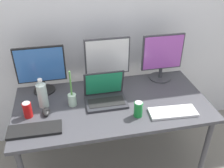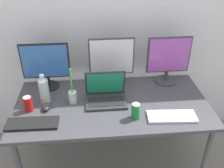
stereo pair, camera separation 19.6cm
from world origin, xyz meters
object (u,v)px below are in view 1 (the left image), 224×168
Objects in this scene: monitor_center at (107,60)px; monitor_right at (162,56)px; soda_can_near_keyboard at (138,109)px; bamboo_vase at (72,98)px; soda_can_by_laptop at (27,110)px; monitor_left at (41,68)px; mouse_by_keyboard at (46,112)px; laptop_silver at (105,95)px; keyboard_main at (35,130)px; keyboard_aux at (173,112)px; work_desk at (112,109)px; water_bottle at (42,94)px.

monitor_center is 1.00× the size of monitor_right.
monitor_center and monitor_right have the same top height.
soda_can_near_keyboard is 0.54m from bamboo_vase.
monitor_left is at bearing 71.92° from soda_can_by_laptop.
monitor_center is 4.26× the size of mouse_by_keyboard.
laptop_silver is 3.21× the size of mouse_by_keyboard.
monitor_left is at bearing 91.68° from mouse_by_keyboard.
keyboard_main is 1.04m from keyboard_aux.
mouse_by_keyboard is 0.14m from soda_can_by_laptop.
work_desk is 0.29m from soda_can_near_keyboard.
bamboo_vase is (0.29, 0.26, 0.05)m from keyboard_main.
water_bottle reaches higher than soda_can_near_keyboard.
monitor_right reaches higher than mouse_by_keyboard.
monitor_left is at bearing 84.93° from keyboard_main.
keyboard_aux is at bearing -52.99° from monitor_center.
laptop_silver is 2.64× the size of soda_can_near_keyboard.
bamboo_vase reaches higher than soda_can_near_keyboard.
monitor_left is 1.10× the size of keyboard_main.
monitor_center is 0.79m from soda_can_by_laptop.
work_desk is 5.09× the size of bamboo_vase.
soda_can_near_keyboard is (0.69, -0.17, 0.04)m from mouse_by_keyboard.
laptop_silver is 0.88× the size of keyboard_main.
water_bottle is at bearing 79.76° from keyboard_main.
keyboard_main is at bearing -160.01° from work_desk.
laptop_silver is (-0.07, -0.27, -0.18)m from monitor_center.
keyboard_aux is at bearing -12.73° from mouse_by_keyboard.
mouse_by_keyboard is at bearing -147.66° from monitor_center.
soda_can_near_keyboard is (-0.28, 0.02, 0.05)m from keyboard_aux.
water_bottle is 0.17m from soda_can_by_laptop.
keyboard_aux reaches higher than work_desk.
keyboard_aux is 3.56× the size of mouse_by_keyboard.
mouse_by_keyboard reaches higher than keyboard_aux.
mouse_by_keyboard is at bearing 172.40° from keyboard_aux.
keyboard_main is 0.19m from soda_can_by_laptop.
work_desk is 4.76× the size of laptop_silver.
soda_can_near_keyboard is (0.21, -0.25, 0.00)m from laptop_silver.
bamboo_vase reaches higher than mouse_by_keyboard.
monitor_left reaches higher than keyboard_main.
monitor_left is 4.04× the size of mouse_by_keyboard.
bamboo_vase reaches higher than soda_can_by_laptop.
keyboard_aux is (0.98, -0.53, -0.22)m from monitor_left.
keyboard_main is 3.00× the size of soda_can_by_laptop.
laptop_silver is (0.50, -0.26, -0.17)m from monitor_left.
keyboard_main is 3.66× the size of mouse_by_keyboard.
bamboo_vase is (-0.34, -0.27, -0.18)m from monitor_center.
monitor_center reaches higher than soda_can_near_keyboard.
soda_can_near_keyboard is at bearing -15.13° from mouse_by_keyboard.
monitor_right reaches higher than laptop_silver.
laptop_silver reaches higher than soda_can_near_keyboard.
work_desk is 4.30× the size of keyboard_aux.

